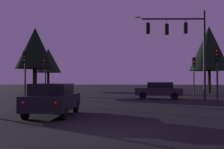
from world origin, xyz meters
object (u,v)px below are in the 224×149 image
Objects in this scene: traffic_light_median at (217,65)px; tree_center_horizon at (209,48)px; traffic_light_corner_left at (194,69)px; traffic_signal_mast_arm at (183,39)px; car_nearside_lane at (53,99)px; car_crossing_right at (159,90)px; traffic_light_corner_right at (45,70)px; traffic_light_far_side at (25,66)px; tree_behind_sign at (35,48)px; tree_left_far at (48,61)px.

tree_center_horizon is (4.61, 17.55, 3.26)m from traffic_light_median.
traffic_signal_mast_arm is at bearing -114.07° from traffic_light_corner_left.
car_crossing_right is at bearing 62.72° from car_nearside_lane.
traffic_light_far_side is (-0.03, -4.98, 0.15)m from traffic_light_corner_right.
tree_center_horizon is at bearing 31.94° from traffic_light_corner_right.
tree_behind_sign is at bearing 117.22° from traffic_light_corner_right.
traffic_light_median is at bearing -104.73° from tree_center_horizon.
traffic_light_corner_right is 10.91m from car_crossing_right.
traffic_light_far_side is at bearing -170.84° from traffic_signal_mast_arm.
car_nearside_lane is at bearing -117.28° from car_crossing_right.
traffic_light_far_side is at bearing -157.08° from car_crossing_right.
traffic_light_corner_left is at bearing 23.05° from traffic_light_far_side.
traffic_light_far_side reaches higher than traffic_light_corner_left.
tree_behind_sign is at bearing -79.53° from tree_left_far.
traffic_light_corner_right is 0.41× the size of tree_center_horizon.
tree_left_far reaches higher than traffic_light_corner_left.
car_crossing_right is at bearing 123.55° from traffic_light_median.
car_crossing_right is (6.36, 12.32, -0.00)m from car_nearside_lane.
traffic_light_corner_right is 0.84× the size of car_crossing_right.
traffic_light_far_side is 0.89× the size of car_crossing_right.
tree_left_far is at bearing 100.47° from tree_behind_sign.
tree_left_far is at bearing 136.35° from traffic_light_corner_left.
tree_center_horizon is (24.80, -8.59, 0.93)m from tree_left_far.
tree_behind_sign reaches higher than traffic_light_corner_right.
traffic_light_corner_right is at bearing -73.83° from tree_left_far.
car_nearside_lane is at bearing -120.60° from tree_center_horizon.
traffic_signal_mast_arm is 1.03× the size of tree_left_far.
traffic_light_median is 21.65m from tree_behind_sign.
traffic_light_corner_left is at bearing -43.65° from tree_left_far.
tree_center_horizon is (6.43, 14.75, 0.93)m from traffic_signal_mast_arm.
traffic_light_corner_left is 14.33m from traffic_light_corner_right.
tree_center_horizon is at bearing 13.37° from tree_behind_sign.
traffic_light_far_side is at bearing -76.96° from tree_left_far.
traffic_light_median is 0.94× the size of car_nearside_lane.
tree_left_far is (-20.19, 19.26, 2.33)m from traffic_light_corner_left.
car_crossing_right is at bearing -51.33° from tree_left_far.
traffic_light_corner_left is at bearing 23.44° from car_crossing_right.
traffic_light_median reaches higher than car_nearside_lane.
traffic_light_corner_left is 4.35m from car_crossing_right.
car_nearside_lane is at bearing -125.53° from traffic_light_corner_left.
traffic_light_corner_left is 15.56m from traffic_light_far_side.
tree_center_horizon is (22.23, 5.28, 0.48)m from tree_behind_sign.
tree_center_horizon reaches higher than car_nearside_lane.
traffic_light_far_side is at bearing -73.92° from tree_behind_sign.
traffic_signal_mast_arm reaches higher than traffic_light_far_side.
traffic_light_far_side is 9.16m from car_nearside_lane.
car_crossing_right is at bearing 22.92° from traffic_light_far_side.
tree_center_horizon is at bearing -19.10° from tree_left_far.
tree_behind_sign reaches higher than traffic_signal_mast_arm.
traffic_light_far_side is (-14.31, 0.78, 0.01)m from traffic_light_median.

